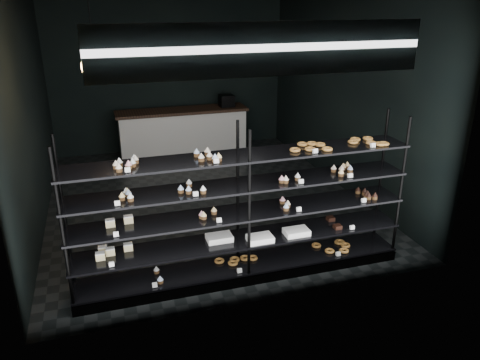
{
  "coord_description": "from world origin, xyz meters",
  "views": [
    {
      "loc": [
        -1.56,
        -7.16,
        3.22
      ],
      "look_at": [
        0.07,
        -1.9,
        1.04
      ],
      "focal_mm": 35.0,
      "sensor_mm": 36.0,
      "label": 1
    }
  ],
  "objects": [
    {
      "name": "room",
      "position": [
        0.0,
        0.0,
        1.6
      ],
      "size": [
        5.01,
        6.01,
        3.2
      ],
      "color": "black",
      "rests_on": "ground"
    },
    {
      "name": "display_shelf",
      "position": [
        -0.09,
        -2.45,
        0.63
      ],
      "size": [
        4.0,
        0.5,
        1.91
      ],
      "color": "black",
      "rests_on": "room"
    },
    {
      "name": "signage",
      "position": [
        0.0,
        -2.93,
        2.75
      ],
      "size": [
        3.3,
        0.05,
        0.5
      ],
      "color": "#0D1B44",
      "rests_on": "room"
    },
    {
      "name": "pendant_lamp",
      "position": [
        -1.54,
        -1.37,
        2.45
      ],
      "size": [
        0.32,
        0.32,
        0.89
      ],
      "color": "black",
      "rests_on": "room"
    },
    {
      "name": "service_counter",
      "position": [
        0.15,
        2.5,
        0.5
      ],
      "size": [
        2.77,
        0.65,
        1.23
      ],
      "color": "beige",
      "rests_on": "room"
    }
  ]
}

